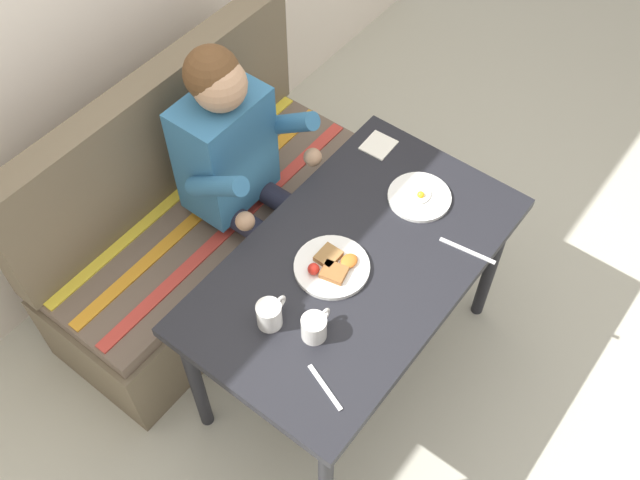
# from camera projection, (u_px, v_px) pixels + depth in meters

# --- Properties ---
(ground_plane) EXTENTS (8.00, 8.00, 0.00)m
(ground_plane) POSITION_uv_depth(u_px,v_px,m) (349.00, 362.00, 3.01)
(ground_plane) COLOR #B3B2A0
(table) EXTENTS (1.20, 0.70, 0.73)m
(table) POSITION_uv_depth(u_px,v_px,m) (355.00, 274.00, 2.49)
(table) COLOR black
(table) RESTS_ON ground
(couch) EXTENTS (1.44, 0.56, 1.00)m
(couch) POSITION_uv_depth(u_px,v_px,m) (203.00, 223.00, 3.02)
(couch) COLOR brown
(couch) RESTS_ON ground
(person) EXTENTS (0.45, 0.61, 1.21)m
(person) POSITION_uv_depth(u_px,v_px,m) (240.00, 162.00, 2.67)
(person) COLOR teal
(person) RESTS_ON ground
(plate_breakfast) EXTENTS (0.25, 0.25, 0.05)m
(plate_breakfast) POSITION_uv_depth(u_px,v_px,m) (332.00, 266.00, 2.39)
(plate_breakfast) COLOR white
(plate_breakfast) RESTS_ON table
(plate_eggs) EXTENTS (0.23, 0.23, 0.04)m
(plate_eggs) POSITION_uv_depth(u_px,v_px,m) (419.00, 197.00, 2.57)
(plate_eggs) COLOR white
(plate_eggs) RESTS_ON table
(coffee_mug) EXTENTS (0.12, 0.08, 0.09)m
(coffee_mug) POSITION_uv_depth(u_px,v_px,m) (270.00, 314.00, 2.24)
(coffee_mug) COLOR white
(coffee_mug) RESTS_ON table
(coffee_mug_second) EXTENTS (0.12, 0.08, 0.09)m
(coffee_mug_second) POSITION_uv_depth(u_px,v_px,m) (314.00, 327.00, 2.22)
(coffee_mug_second) COLOR white
(coffee_mug_second) RESTS_ON table
(napkin) EXTENTS (0.12, 0.11, 0.01)m
(napkin) POSITION_uv_depth(u_px,v_px,m) (379.00, 145.00, 2.73)
(napkin) COLOR white
(napkin) RESTS_ON table
(fork) EXTENTS (0.07, 0.16, 0.00)m
(fork) POSITION_uv_depth(u_px,v_px,m) (325.00, 387.00, 2.15)
(fork) COLOR silver
(fork) RESTS_ON table
(knife) EXTENTS (0.04, 0.20, 0.00)m
(knife) POSITION_uv_depth(u_px,v_px,m) (467.00, 251.00, 2.44)
(knife) COLOR silver
(knife) RESTS_ON table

